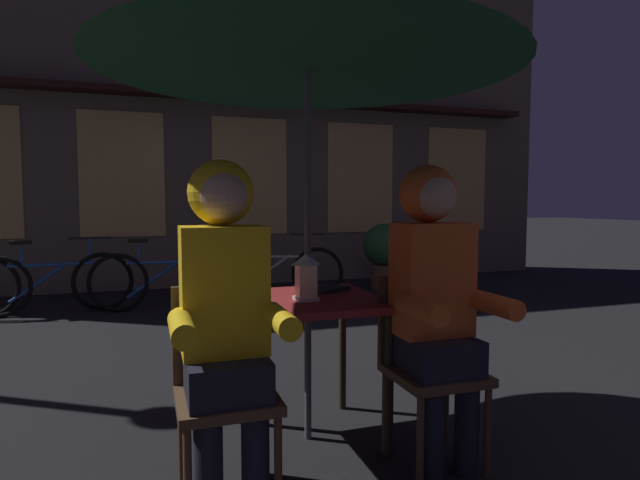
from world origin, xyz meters
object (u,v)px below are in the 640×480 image
at_px(person_left_hooded, 225,297).
at_px(person_right_hooded, 435,285).
at_px(lantern, 306,276).
at_px(bicycle_third, 165,280).
at_px(cafe_table, 308,317).
at_px(potted_plant, 384,250).
at_px(bicycle_fourth, 277,273).
at_px(chair_right, 427,357).
at_px(book, 329,289).
at_px(patio_umbrella, 307,32).
at_px(bicycle_second, 52,283).
at_px(chair_left, 224,379).

relative_size(person_left_hooded, person_right_hooded, 1.00).
height_order(lantern, bicycle_third, lantern).
distance_m(cafe_table, potted_plant, 4.76).
bearing_deg(bicycle_fourth, chair_right, -93.78).
distance_m(bicycle_third, bicycle_fourth, 1.34).
height_order(lantern, person_left_hooded, person_left_hooded).
bearing_deg(person_right_hooded, book, 118.04).
distance_m(patio_umbrella, potted_plant, 5.00).
bearing_deg(person_left_hooded, bicycle_third, 91.46).
distance_m(person_left_hooded, bicycle_second, 4.39).
xyz_separation_m(cafe_table, potted_plant, (2.40, 4.11, -0.09)).
bearing_deg(chair_right, person_left_hooded, -176.61).
bearing_deg(person_left_hooded, patio_umbrella, 41.57).
bearing_deg(potted_plant, bicycle_second, -174.97).
bearing_deg(bicycle_third, chair_left, -88.52).
xyz_separation_m(chair_left, potted_plant, (2.88, 4.48, 0.05)).
distance_m(bicycle_third, potted_plant, 3.04).
xyz_separation_m(person_right_hooded, bicycle_third, (-1.06, 4.00, -0.50)).
height_order(person_left_hooded, book, person_left_hooded).
relative_size(bicycle_second, potted_plant, 1.82).
bearing_deg(bicycle_third, lantern, -81.35).
distance_m(bicycle_second, bicycle_fourth, 2.52).
distance_m(person_right_hooded, bicycle_second, 4.76).
xyz_separation_m(chair_right, potted_plant, (1.92, 4.48, 0.05)).
height_order(chair_right, person_left_hooded, person_left_hooded).
xyz_separation_m(person_left_hooded, bicycle_second, (-1.29, 4.17, -0.50)).
distance_m(chair_right, bicycle_fourth, 4.12).
xyz_separation_m(patio_umbrella, bicycle_third, (-0.58, 3.58, -1.71)).
xyz_separation_m(patio_umbrella, lantern, (-0.03, -0.06, -1.20)).
height_order(chair_left, potted_plant, potted_plant).
bearing_deg(book, bicycle_fourth, 56.22).
distance_m(chair_right, bicycle_third, 4.09).
relative_size(lantern, bicycle_second, 0.14).
xyz_separation_m(lantern, bicycle_third, (-0.55, 3.64, -0.51)).
height_order(bicycle_third, bicycle_fourth, same).
relative_size(cafe_table, book, 3.70).
height_order(person_left_hooded, bicycle_third, person_left_hooded).
relative_size(patio_umbrella, chair_left, 2.66).
bearing_deg(bicycle_third, potted_plant, 10.19).
xyz_separation_m(patio_umbrella, chair_right, (0.48, -0.37, -1.57)).
bearing_deg(lantern, patio_umbrella, 65.27).
relative_size(bicycle_fourth, potted_plant, 1.80).
bearing_deg(chair_right, lantern, 148.95).
xyz_separation_m(chair_right, bicycle_fourth, (0.27, 4.11, -0.14)).
height_order(lantern, chair_right, lantern).
relative_size(chair_left, person_right_hooded, 0.62).
bearing_deg(bicycle_third, person_left_hooded, -88.54).
relative_size(person_right_hooded, bicycle_fourth, 0.84).
height_order(cafe_table, person_left_hooded, person_left_hooded).
relative_size(bicycle_third, potted_plant, 1.82).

